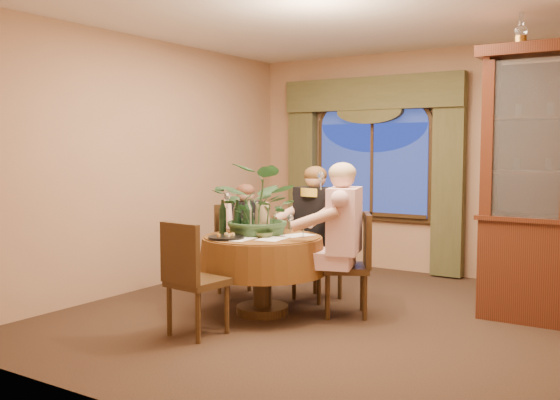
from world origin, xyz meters
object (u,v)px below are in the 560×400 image
Objects in this scene: wine_bottle_2 at (246,218)px; wine_bottle_3 at (237,217)px; stoneware_vase at (262,218)px; chair_back_right at (317,254)px; olive_bowl at (264,235)px; wine_bottle_4 at (249,216)px; oil_lamp_left at (521,28)px; person_back at (245,240)px; dining_table at (262,275)px; chair_right at (346,265)px; person_scarf at (316,233)px; chair_front_left at (198,279)px; centerpiece_plant at (262,174)px; wine_bottle_0 at (237,216)px; chair_back at (239,251)px; person_pink at (344,242)px; wine_bottle_5 at (248,217)px; wine_bottle_1 at (223,217)px.

wine_bottle_2 is 0.13m from wine_bottle_3.
chair_back_right is at bearing 71.35° from stoneware_vase.
olive_bowl is 0.49× the size of wine_bottle_4.
oil_lamp_left reaches higher than person_back.
wine_bottle_4 is at bearing 146.72° from olive_bowl.
chair_back_right is at bearing 79.26° from dining_table.
chair_right is 0.69× the size of person_scarf.
chair_front_left is 0.99× the size of centerpiece_plant.
person_scarf reaches higher than olive_bowl.
wine_bottle_0 reaches higher than dining_table.
chair_front_left is 3.13× the size of stoneware_vase.
person_scarf is 0.90m from wine_bottle_0.
chair_back is 0.80m from wine_bottle_2.
chair_front_left is 1.08m from wine_bottle_4.
dining_table is 0.84× the size of person_pink.
chair_back is 0.69× the size of person_scarf.
oil_lamp_left reaches higher than wine_bottle_0.
oil_lamp_left is at bearing 49.27° from chair_front_left.
oil_lamp_left is at bearing 26.98° from wine_bottle_3.
person_back is 0.89m from olive_bowl.
person_pink is 4.41× the size of wine_bottle_3.
chair_front_left is 1.67m from person_scarf.
chair_back_right is at bearing 59.27° from wine_bottle_4.
oil_lamp_left reaches higher than centerpiece_plant.
dining_table is 1.27× the size of chair_right.
wine_bottle_2 is at bearing 166.87° from olive_bowl.
wine_bottle_5 is (0.14, -0.01, 0.00)m from wine_bottle_0.
person_back is at bearing 129.13° from wine_bottle_5.
wine_bottle_3 is at bearing -144.36° from wine_bottle_5.
wine_bottle_1 is at bearing 178.37° from olive_bowl.
chair_right is (0.69, 0.39, 0.10)m from dining_table.
person_scarf is (0.14, 0.79, 0.32)m from dining_table.
wine_bottle_3 is (0.13, 0.07, 0.00)m from wine_bottle_1.
person_pink is 1.20× the size of person_back.
person_scarf is 4.57× the size of stoneware_vase.
chair_back_right is 1.00m from wine_bottle_3.
oil_lamp_left reaches higher than chair_back_right.
person_scarf is 0.88m from olive_bowl.
chair_back is 0.73m from wine_bottle_5.
olive_bowl is (0.15, -0.19, -0.13)m from stoneware_vase.
wine_bottle_4 is (-0.16, 0.02, 0.01)m from stoneware_vase.
stoneware_vase is 0.93× the size of wine_bottle_0.
wine_bottle_5 is at bearing 74.15° from chair_back_right.
stoneware_vase is 0.32× the size of centerpiece_plant.
dining_table is 0.58m from wine_bottle_5.
person_scarf is at bearing 149.46° from chair_back.
chair_back_right is at bearing 60.28° from wine_bottle_3.
wine_bottle_3 is at bearing 72.58° from chair_back.
chair_right is 2.91× the size of wine_bottle_5.
wine_bottle_2 is at bearing -64.57° from wine_bottle_4.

